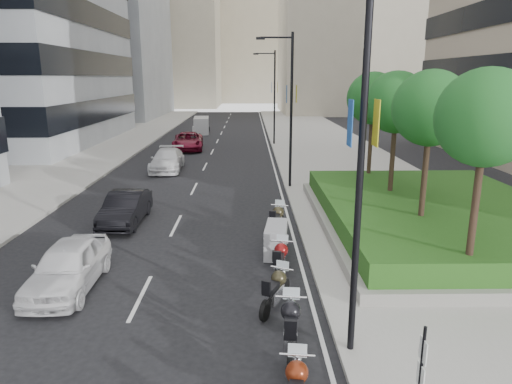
{
  "coord_description": "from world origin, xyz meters",
  "views": [
    {
      "loc": [
        1.86,
        -8.8,
        6.56
      ],
      "look_at": [
        2.12,
        9.22,
        2.0
      ],
      "focal_mm": 32.0,
      "sensor_mm": 36.0,
      "label": 1
    }
  ],
  "objects_px": {
    "motorcycle_2": "(291,327)",
    "car_a": "(68,266)",
    "parking_sign": "(420,381)",
    "motorcycle_3": "(276,289)",
    "car_c": "(167,160)",
    "car_d": "(188,141)",
    "lamp_post_1": "(289,103)",
    "motorcycle_4": "(280,260)",
    "car_b": "(125,208)",
    "delivery_van": "(201,126)",
    "motorcycle_5": "(276,240)",
    "lamp_post_2": "(273,93)",
    "motorcycle_6": "(277,220)",
    "lamp_post_0": "(355,148)"
  },
  "relations": [
    {
      "from": "motorcycle_2",
      "to": "lamp_post_2",
      "type": "bearing_deg",
      "value": 3.72
    },
    {
      "from": "car_d",
      "to": "car_b",
      "type": "bearing_deg",
      "value": -94.66
    },
    {
      "from": "lamp_post_1",
      "to": "lamp_post_2",
      "type": "xyz_separation_m",
      "value": [
        0.0,
        18.0,
        0.0
      ]
    },
    {
      "from": "motorcycle_5",
      "to": "car_c",
      "type": "distance_m",
      "value": 17.57
    },
    {
      "from": "lamp_post_0",
      "to": "parking_sign",
      "type": "bearing_deg",
      "value": -77.67
    },
    {
      "from": "lamp_post_0",
      "to": "delivery_van",
      "type": "relative_size",
      "value": 1.95
    },
    {
      "from": "parking_sign",
      "to": "motorcycle_3",
      "type": "distance_m",
      "value": 5.83
    },
    {
      "from": "parking_sign",
      "to": "motorcycle_4",
      "type": "xyz_separation_m",
      "value": [
        -1.92,
        7.45,
        -0.86
      ]
    },
    {
      "from": "lamp_post_0",
      "to": "car_b",
      "type": "height_order",
      "value": "lamp_post_0"
    },
    {
      "from": "car_d",
      "to": "lamp_post_0",
      "type": "bearing_deg",
      "value": -80.74
    },
    {
      "from": "motorcycle_2",
      "to": "motorcycle_3",
      "type": "height_order",
      "value": "motorcycle_2"
    },
    {
      "from": "car_b",
      "to": "delivery_van",
      "type": "distance_m",
      "value": 34.54
    },
    {
      "from": "motorcycle_3",
      "to": "car_b",
      "type": "relative_size",
      "value": 0.45
    },
    {
      "from": "motorcycle_5",
      "to": "motorcycle_6",
      "type": "height_order",
      "value": "motorcycle_6"
    },
    {
      "from": "delivery_van",
      "to": "motorcycle_6",
      "type": "bearing_deg",
      "value": -83.75
    },
    {
      "from": "parking_sign",
      "to": "car_c",
      "type": "bearing_deg",
      "value": 109.07
    },
    {
      "from": "car_a",
      "to": "car_d",
      "type": "xyz_separation_m",
      "value": [
        0.08,
        28.55,
        0.04
      ]
    },
    {
      "from": "motorcycle_2",
      "to": "car_c",
      "type": "xyz_separation_m",
      "value": [
        -6.9,
        22.46,
        0.13
      ]
    },
    {
      "from": "car_d",
      "to": "lamp_post_1",
      "type": "bearing_deg",
      "value": -67.02
    },
    {
      "from": "motorcycle_2",
      "to": "car_a",
      "type": "relative_size",
      "value": 0.54
    },
    {
      "from": "lamp_post_2",
      "to": "car_c",
      "type": "distance_m",
      "value": 15.46
    },
    {
      "from": "car_d",
      "to": "delivery_van",
      "type": "xyz_separation_m",
      "value": [
        -0.05,
        12.64,
        0.08
      ]
    },
    {
      "from": "lamp_post_0",
      "to": "delivery_van",
      "type": "distance_m",
      "value": 45.77
    },
    {
      "from": "lamp_post_1",
      "to": "car_b",
      "type": "xyz_separation_m",
      "value": [
        -7.98,
        -6.67,
        -4.34
      ]
    },
    {
      "from": "motorcycle_4",
      "to": "motorcycle_2",
      "type": "bearing_deg",
      "value": -169.03
    },
    {
      "from": "car_d",
      "to": "parking_sign",
      "type": "bearing_deg",
      "value": -80.87
    },
    {
      "from": "lamp_post_2",
      "to": "delivery_van",
      "type": "bearing_deg",
      "value": 129.07
    },
    {
      "from": "car_c",
      "to": "car_d",
      "type": "distance_m",
      "value": 9.61
    },
    {
      "from": "lamp_post_0",
      "to": "car_a",
      "type": "xyz_separation_m",
      "value": [
        -8.04,
        3.69,
        -4.31
      ]
    },
    {
      "from": "motorcycle_6",
      "to": "delivery_van",
      "type": "relative_size",
      "value": 0.49
    },
    {
      "from": "lamp_post_2",
      "to": "lamp_post_1",
      "type": "bearing_deg",
      "value": -90.0
    },
    {
      "from": "motorcycle_5",
      "to": "car_a",
      "type": "bearing_deg",
      "value": 119.61
    },
    {
      "from": "motorcycle_2",
      "to": "car_a",
      "type": "xyz_separation_m",
      "value": [
        -6.74,
        3.53,
        0.12
      ]
    },
    {
      "from": "delivery_van",
      "to": "car_a",
      "type": "bearing_deg",
      "value": -94.59
    },
    {
      "from": "car_a",
      "to": "car_d",
      "type": "height_order",
      "value": "car_d"
    },
    {
      "from": "car_a",
      "to": "car_c",
      "type": "height_order",
      "value": "car_c"
    },
    {
      "from": "car_a",
      "to": "lamp_post_2",
      "type": "bearing_deg",
      "value": 75.0
    },
    {
      "from": "motorcycle_4",
      "to": "motorcycle_5",
      "type": "distance_m",
      "value": 2.02
    },
    {
      "from": "motorcycle_4",
      "to": "car_b",
      "type": "height_order",
      "value": "car_b"
    },
    {
      "from": "parking_sign",
      "to": "car_c",
      "type": "relative_size",
      "value": 0.48
    },
    {
      "from": "lamp_post_2",
      "to": "motorcycle_6",
      "type": "bearing_deg",
      "value": -92.45
    },
    {
      "from": "motorcycle_2",
      "to": "car_b",
      "type": "height_order",
      "value": "car_b"
    },
    {
      "from": "motorcycle_5",
      "to": "car_b",
      "type": "xyz_separation_m",
      "value": [
        -6.69,
        3.86,
        0.15
      ]
    },
    {
      "from": "parking_sign",
      "to": "lamp_post_2",
      "type": "bearing_deg",
      "value": 90.99
    },
    {
      "from": "delivery_van",
      "to": "motorcycle_5",
      "type": "bearing_deg",
      "value": -84.62
    },
    {
      "from": "motorcycle_2",
      "to": "delivery_van",
      "type": "xyz_separation_m",
      "value": [
        -6.72,
        44.71,
        0.25
      ]
    },
    {
      "from": "motorcycle_6",
      "to": "car_b",
      "type": "distance_m",
      "value": 7.03
    },
    {
      "from": "car_a",
      "to": "delivery_van",
      "type": "xyz_separation_m",
      "value": [
        0.03,
        41.19,
        0.12
      ]
    },
    {
      "from": "motorcycle_3",
      "to": "delivery_van",
      "type": "bearing_deg",
      "value": 33.52
    },
    {
      "from": "lamp_post_2",
      "to": "delivery_van",
      "type": "distance_m",
      "value": 13.39
    }
  ]
}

